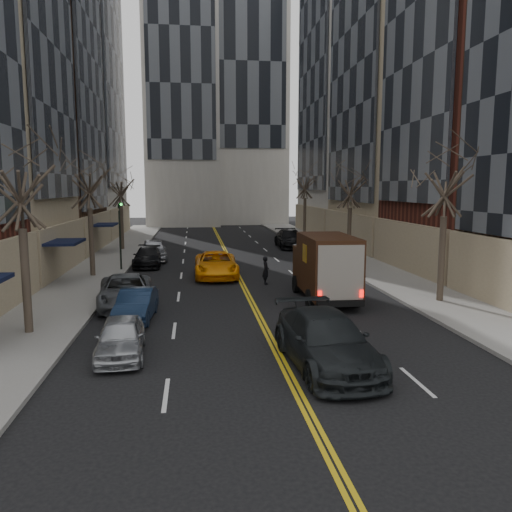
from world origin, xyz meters
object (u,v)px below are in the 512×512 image
(observer_sedan, at_px, (326,341))
(ups_truck, at_px, (325,267))
(pedestrian, at_px, (266,270))
(taxi, at_px, (216,265))

(observer_sedan, bearing_deg, ups_truck, 71.32)
(ups_truck, relative_size, pedestrian, 3.74)
(ups_truck, height_order, pedestrian, ups_truck)
(ups_truck, bearing_deg, taxi, 126.77)
(ups_truck, distance_m, taxi, 8.57)
(observer_sedan, xyz_separation_m, pedestrian, (0.05, 13.11, -0.02))
(ups_truck, bearing_deg, pedestrian, 118.93)
(taxi, xyz_separation_m, pedestrian, (2.67, -2.61, 0.02))
(observer_sedan, height_order, pedestrian, observer_sedan)
(taxi, relative_size, pedestrian, 3.49)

